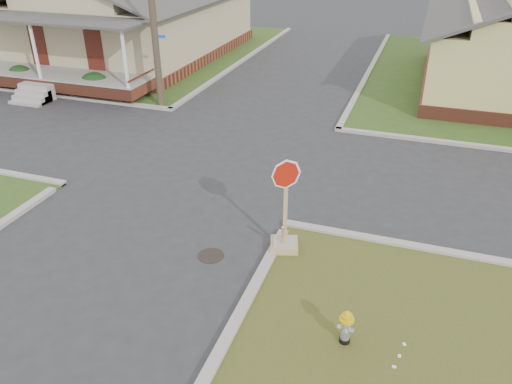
% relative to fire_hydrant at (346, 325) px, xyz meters
% --- Properties ---
extents(ground, '(120.00, 120.00, 0.00)m').
position_rel_fire_hydrant_xyz_m(ground, '(-5.76, 2.29, -0.46)').
color(ground, '#2C2C2F').
rests_on(ground, ground).
extents(verge_far_left, '(19.00, 19.00, 0.05)m').
position_rel_fire_hydrant_xyz_m(verge_far_left, '(-18.76, 20.29, -0.44)').
color(verge_far_left, '#2C4F1C').
rests_on(verge_far_left, ground).
extents(curbs, '(80.00, 40.00, 0.12)m').
position_rel_fire_hydrant_xyz_m(curbs, '(-5.76, 7.29, -0.46)').
color(curbs, '#A39D93').
rests_on(curbs, ground).
extents(manhole, '(0.64, 0.64, 0.01)m').
position_rel_fire_hydrant_xyz_m(manhole, '(-3.56, 1.79, -0.46)').
color(manhole, black).
rests_on(manhole, ground).
extents(corner_house, '(10.10, 15.50, 5.30)m').
position_rel_fire_hydrant_xyz_m(corner_house, '(-15.76, 18.98, 1.82)').
color(corner_house, brown).
rests_on(corner_house, ground).
extents(side_house_yellow, '(7.60, 11.60, 4.70)m').
position_rel_fire_hydrant_xyz_m(side_house_yellow, '(4.24, 18.79, 1.73)').
color(side_house_yellow, brown).
rests_on(side_house_yellow, ground).
extents(fire_hydrant, '(0.28, 0.28, 0.75)m').
position_rel_fire_hydrant_xyz_m(fire_hydrant, '(0.00, 0.00, 0.00)').
color(fire_hydrant, black).
rests_on(fire_hydrant, ground).
extents(stop_sign, '(0.68, 0.67, 2.40)m').
position_rel_fire_hydrant_xyz_m(stop_sign, '(-1.95, 2.62, 0.11)').
color(stop_sign, tan).
rests_on(stop_sign, ground).
extents(hedge_left, '(1.35, 1.11, 1.03)m').
position_rel_fire_hydrant_xyz_m(hedge_left, '(-17.78, 11.66, 0.10)').
color(hedge_left, '#133513').
rests_on(hedge_left, verge_far_left).
extents(hedge_right, '(1.39, 1.14, 1.06)m').
position_rel_fire_hydrant_xyz_m(hedge_right, '(-13.54, 11.61, 0.12)').
color(hedge_right, '#133513').
rests_on(hedge_right, verge_far_left).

